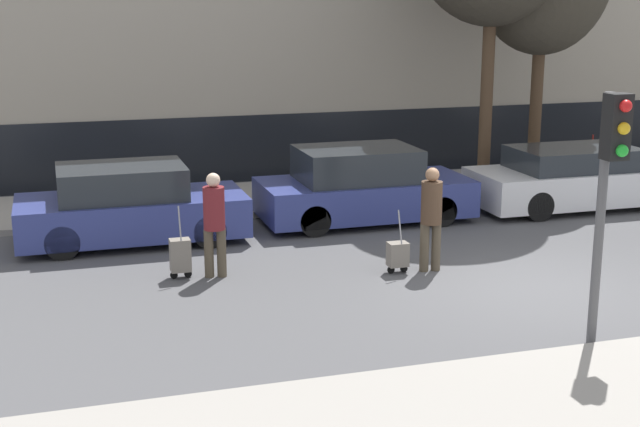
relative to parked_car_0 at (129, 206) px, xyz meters
name	(u,v)px	position (x,y,z in m)	size (l,w,h in m)	color
ground_plane	(534,287)	(5.70, -4.46, -0.66)	(80.00, 80.00, 0.00)	#4C4C4F
sidewalk_far	(375,191)	(5.70, 2.54, -0.60)	(28.00, 3.00, 0.12)	gray
parked_car_0	(129,206)	(0.00, 0.00, 0.00)	(4.07, 1.82, 1.42)	navy
parked_car_1	(362,187)	(4.54, 0.21, 0.03)	(4.14, 1.87, 1.48)	navy
parked_car_2	(578,179)	(9.31, 0.01, -0.04)	(4.64, 1.81, 1.30)	silver
pedestrian_left	(214,219)	(1.10, -2.52, 0.30)	(0.35, 0.34, 1.69)	#4C4233
trolley_left	(180,255)	(0.55, -2.43, -0.28)	(0.34, 0.29, 1.18)	slate
pedestrian_right	(431,213)	(4.50, -3.22, 0.31)	(0.35, 0.34, 1.71)	#4C4233
trolley_right	(398,254)	(3.95, -3.18, -0.35)	(0.34, 0.29, 1.05)	slate
traffic_light	(610,168)	(5.22, -6.83, 1.66)	(0.28, 0.47, 3.24)	#515154
parked_bicycle	(598,158)	(11.56, 2.63, -0.17)	(1.77, 0.06, 0.96)	black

